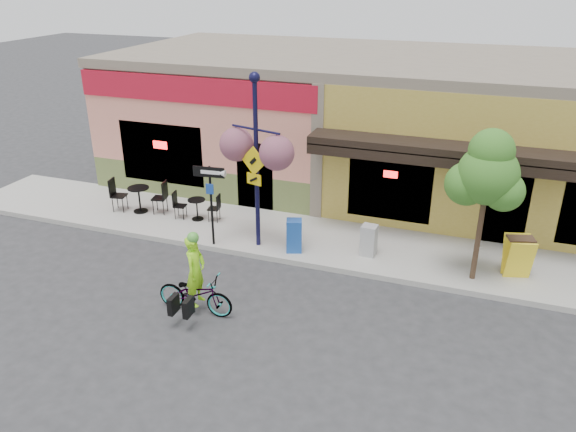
# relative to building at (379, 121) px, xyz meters

# --- Properties ---
(ground) EXTENTS (90.00, 90.00, 0.00)m
(ground) POSITION_rel_building_xyz_m (0.00, -7.50, -2.25)
(ground) COLOR #2D2D30
(ground) RESTS_ON ground
(sidewalk) EXTENTS (24.00, 3.00, 0.15)m
(sidewalk) POSITION_rel_building_xyz_m (0.00, -5.50, -2.17)
(sidewalk) COLOR #9E9B93
(sidewalk) RESTS_ON ground
(curb) EXTENTS (24.00, 0.12, 0.15)m
(curb) POSITION_rel_building_xyz_m (0.00, -6.95, -2.17)
(curb) COLOR #A8A59E
(curb) RESTS_ON ground
(building) EXTENTS (18.20, 8.20, 4.50)m
(building) POSITION_rel_building_xyz_m (0.00, 0.00, 0.00)
(building) COLOR #DE836D
(building) RESTS_ON ground
(bicycle) EXTENTS (1.81, 0.66, 0.95)m
(bicycle) POSITION_rel_building_xyz_m (-2.08, -9.78, -1.78)
(bicycle) COLOR maroon
(bicycle) RESTS_ON ground
(cyclist_rider) EXTENTS (0.40, 0.61, 1.65)m
(cyclist_rider) POSITION_rel_building_xyz_m (-2.03, -9.78, -1.42)
(cyclist_rider) COLOR #99F419
(cyclist_rider) RESTS_ON ground
(lamp_post) EXTENTS (1.61, 0.97, 4.72)m
(lamp_post) POSITION_rel_building_xyz_m (-1.93, -6.45, 0.26)
(lamp_post) COLOR #111033
(lamp_post) RESTS_ON sidewalk
(one_way_sign) EXTENTS (0.89, 0.28, 2.28)m
(one_way_sign) POSITION_rel_building_xyz_m (-3.10, -6.85, -0.96)
(one_way_sign) COLOR black
(one_way_sign) RESTS_ON sidewalk
(cafe_set_left) EXTENTS (1.89, 1.20, 1.05)m
(cafe_set_left) POSITION_rel_building_xyz_m (-6.28, -5.59, -1.57)
(cafe_set_left) COLOR black
(cafe_set_left) RESTS_ON sidewalk
(cafe_set_right) EXTENTS (1.51, 0.91, 0.85)m
(cafe_set_right) POSITION_rel_building_xyz_m (-4.32, -5.51, -1.67)
(cafe_set_right) COLOR black
(cafe_set_right) RESTS_ON sidewalk
(newspaper_box_blue) EXTENTS (0.50, 0.48, 0.91)m
(newspaper_box_blue) POSITION_rel_building_xyz_m (-0.88, -6.48, -1.65)
(newspaper_box_blue) COLOR #1C4EA9
(newspaper_box_blue) RESTS_ON sidewalk
(newspaper_box_grey) EXTENTS (0.42, 0.39, 0.85)m
(newspaper_box_grey) POSITION_rel_building_xyz_m (1.05, -6.01, -1.68)
(newspaper_box_grey) COLOR #A3A3A3
(newspaper_box_grey) RESTS_ON sidewalk
(street_tree) EXTENTS (1.75, 1.75, 3.83)m
(street_tree) POSITION_rel_building_xyz_m (3.75, -6.36, -0.19)
(street_tree) COLOR #3D7A26
(street_tree) RESTS_ON sidewalk
(sandwich_board) EXTENTS (0.73, 0.61, 1.05)m
(sandwich_board) POSITION_rel_building_xyz_m (4.78, -6.07, -1.57)
(sandwich_board) COLOR yellow
(sandwich_board) RESTS_ON sidewalk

